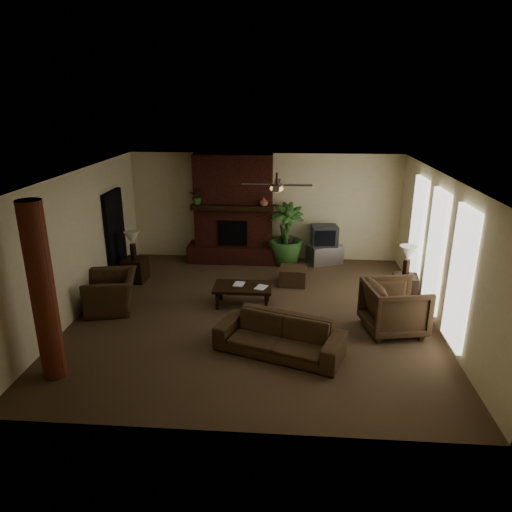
# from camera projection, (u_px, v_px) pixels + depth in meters

# --- Properties ---
(room_shell) EXTENTS (7.00, 7.00, 7.00)m
(room_shell) POSITION_uv_depth(u_px,v_px,m) (254.00, 248.00, 8.94)
(room_shell) COLOR brown
(room_shell) RESTS_ON ground
(fireplace) EXTENTS (2.40, 0.70, 2.80)m
(fireplace) POSITION_uv_depth(u_px,v_px,m) (234.00, 218.00, 12.11)
(fireplace) COLOR #4B1D14
(fireplace) RESTS_ON ground
(windows) EXTENTS (0.08, 3.65, 2.35)m
(windows) POSITION_uv_depth(u_px,v_px,m) (435.00, 251.00, 8.89)
(windows) COLOR white
(windows) RESTS_ON ground
(log_column) EXTENTS (0.36, 0.36, 2.80)m
(log_column) POSITION_uv_depth(u_px,v_px,m) (43.00, 293.00, 6.88)
(log_column) COLOR maroon
(log_column) RESTS_ON ground
(doorway) EXTENTS (0.10, 1.00, 2.10)m
(doorway) POSITION_uv_depth(u_px,v_px,m) (115.00, 235.00, 10.99)
(doorway) COLOR black
(doorway) RESTS_ON ground
(ceiling_fan) EXTENTS (1.35, 1.35, 0.37)m
(ceiling_fan) POSITION_uv_depth(u_px,v_px,m) (277.00, 187.00, 8.82)
(ceiling_fan) COLOR black
(ceiling_fan) RESTS_ON ceiling
(sofa) EXTENTS (2.24, 1.31, 0.84)m
(sofa) POSITION_uv_depth(u_px,v_px,m) (279.00, 330.00, 7.85)
(sofa) COLOR #44301D
(sofa) RESTS_ON ground
(armchair_left) EXTENTS (0.99, 1.28, 0.99)m
(armchair_left) POSITION_uv_depth(u_px,v_px,m) (111.00, 286.00, 9.48)
(armchair_left) COLOR #44301D
(armchair_left) RESTS_ON ground
(armchair_right) EXTENTS (1.13, 1.18, 1.05)m
(armchair_right) POSITION_uv_depth(u_px,v_px,m) (395.00, 305.00, 8.54)
(armchair_right) COLOR #44301D
(armchair_right) RESTS_ON ground
(coffee_table) EXTENTS (1.20, 0.70, 0.43)m
(coffee_table) POSITION_uv_depth(u_px,v_px,m) (243.00, 288.00, 9.68)
(coffee_table) COLOR black
(coffee_table) RESTS_ON ground
(ottoman) EXTENTS (0.63, 0.63, 0.40)m
(ottoman) POSITION_uv_depth(u_px,v_px,m) (293.00, 276.00, 10.84)
(ottoman) COLOR #44301D
(ottoman) RESTS_ON ground
(tv_stand) EXTENTS (0.98, 0.80, 0.50)m
(tv_stand) POSITION_uv_depth(u_px,v_px,m) (325.00, 254.00, 12.17)
(tv_stand) COLOR #B0B0B3
(tv_stand) RESTS_ON ground
(tv) EXTENTS (0.70, 0.59, 0.52)m
(tv) POSITION_uv_depth(u_px,v_px,m) (324.00, 236.00, 11.99)
(tv) COLOR #323335
(tv) RESTS_ON tv_stand
(floor_vase) EXTENTS (0.34, 0.34, 0.77)m
(floor_vase) POSITION_uv_depth(u_px,v_px,m) (288.00, 247.00, 12.18)
(floor_vase) COLOR #30251B
(floor_vase) RESTS_ON ground
(floor_plant) EXTENTS (1.19, 1.73, 0.89)m
(floor_plant) POSITION_uv_depth(u_px,v_px,m) (286.00, 248.00, 12.05)
(floor_plant) COLOR #325D25
(floor_plant) RESTS_ON ground
(side_table_left) EXTENTS (0.55, 0.55, 0.55)m
(side_table_left) POSITION_uv_depth(u_px,v_px,m) (135.00, 270.00, 11.01)
(side_table_left) COLOR black
(side_table_left) RESTS_ON ground
(lamp_left) EXTENTS (0.42, 0.42, 0.65)m
(lamp_left) POSITION_uv_depth(u_px,v_px,m) (132.00, 240.00, 10.80)
(lamp_left) COLOR black
(lamp_left) RESTS_ON side_table_left
(side_table_right) EXTENTS (0.56, 0.56, 0.55)m
(side_table_right) POSITION_uv_depth(u_px,v_px,m) (405.00, 288.00, 9.97)
(side_table_right) COLOR black
(side_table_right) RESTS_ON ground
(lamp_right) EXTENTS (0.39, 0.39, 0.65)m
(lamp_right) POSITION_uv_depth(u_px,v_px,m) (408.00, 255.00, 9.78)
(lamp_right) COLOR black
(lamp_right) RESTS_ON side_table_right
(mantel_plant) EXTENTS (0.45, 0.49, 0.33)m
(mantel_plant) POSITION_uv_depth(u_px,v_px,m) (197.00, 198.00, 11.79)
(mantel_plant) COLOR #325D25
(mantel_plant) RESTS_ON fireplace
(mantel_vase) EXTENTS (0.22, 0.23, 0.22)m
(mantel_vase) POSITION_uv_depth(u_px,v_px,m) (264.00, 202.00, 11.60)
(mantel_vase) COLOR #944F3B
(mantel_vase) RESTS_ON fireplace
(book_a) EXTENTS (0.22, 0.05, 0.29)m
(book_a) POSITION_uv_depth(u_px,v_px,m) (234.00, 278.00, 9.69)
(book_a) COLOR #999999
(book_a) RESTS_ON coffee_table
(book_b) EXTENTS (0.21, 0.09, 0.29)m
(book_b) POSITION_uv_depth(u_px,v_px,m) (256.00, 281.00, 9.55)
(book_b) COLOR #999999
(book_b) RESTS_ON coffee_table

